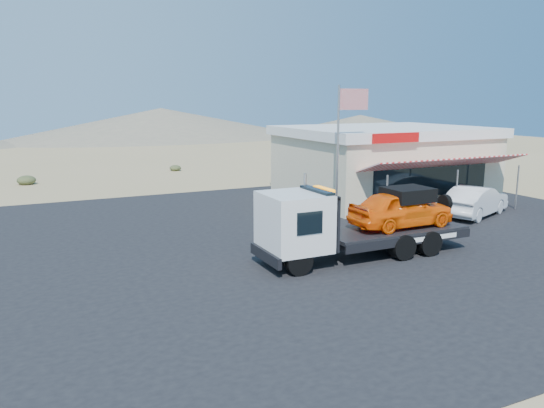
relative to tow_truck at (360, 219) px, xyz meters
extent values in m
plane|color=#9F885A|center=(-2.71, 0.17, -1.37)|extent=(120.00, 120.00, 0.00)
cube|color=black|center=(-0.71, 3.17, -1.36)|extent=(32.00, 24.00, 0.02)
cylinder|color=black|center=(-2.84, -0.89, -0.91)|extent=(0.89, 0.27, 0.89)
cylinder|color=black|center=(-2.84, 0.89, -0.91)|extent=(0.89, 0.27, 0.89)
cylinder|color=black|center=(1.15, -0.89, -0.91)|extent=(0.89, 0.49, 0.89)
cylinder|color=black|center=(1.15, 0.89, -0.91)|extent=(0.89, 0.49, 0.89)
cylinder|color=black|center=(2.30, -0.89, -0.91)|extent=(0.89, 0.49, 0.89)
cylinder|color=black|center=(2.30, 0.89, -0.91)|extent=(0.89, 0.49, 0.89)
cube|color=black|center=(0.44, 0.00, -0.78)|extent=(7.27, 0.89, 0.27)
cube|color=white|center=(-2.58, 0.00, 0.15)|extent=(1.95, 2.08, 1.86)
cube|color=black|center=(-1.73, 0.00, 0.77)|extent=(0.31, 1.77, 0.80)
cube|color=black|center=(-1.47, 0.00, 0.11)|extent=(0.09, 1.95, 1.77)
cube|color=orange|center=(-1.47, 0.00, 1.13)|extent=(0.22, 1.06, 0.13)
cube|color=black|center=(1.41, 0.00, -0.53)|extent=(5.32, 2.04, 0.13)
imported|color=#FF5D08|center=(1.77, 0.00, 0.20)|extent=(3.90, 1.57, 1.33)
cube|color=black|center=(2.03, 0.00, 0.70)|extent=(1.60, 1.33, 0.49)
imported|color=silver|center=(8.70, 3.14, -0.64)|extent=(4.60, 3.04, 1.43)
cube|color=beige|center=(7.79, 9.17, 0.35)|extent=(10.00, 8.00, 3.40)
cube|color=white|center=(7.79, 9.17, 2.30)|extent=(10.40, 8.40, 0.50)
cube|color=red|center=(5.29, 4.91, 2.30)|extent=(2.60, 0.12, 0.45)
cube|color=black|center=(7.79, 5.15, 0.15)|extent=(7.00, 0.06, 1.60)
cube|color=red|center=(7.79, 4.27, 1.10)|extent=(9.00, 1.73, 0.61)
cylinder|color=#99999E|center=(3.79, 3.47, -0.25)|extent=(0.08, 0.08, 2.20)
cylinder|color=#99999E|center=(7.79, 3.47, -0.25)|extent=(0.08, 0.08, 2.20)
cylinder|color=#99999E|center=(11.79, 3.47, -0.25)|extent=(0.08, 0.08, 2.20)
cylinder|color=#99999E|center=(1.99, 4.67, 1.65)|extent=(0.10, 0.10, 6.00)
cube|color=#B20C14|center=(2.74, 4.67, 4.05)|extent=(1.50, 0.02, 0.90)
ellipsoid|color=#384022|center=(-10.28, 22.55, -1.06)|extent=(1.16, 1.16, 0.63)
ellipsoid|color=#384022|center=(0.19, 24.95, -1.14)|extent=(0.88, 0.88, 0.47)
cone|color=#726B59|center=(7.29, 58.17, 0.73)|extent=(44.00, 44.00, 4.20)
cone|color=#726B59|center=(37.29, 54.17, 0.13)|extent=(32.00, 32.00, 3.00)
camera|label=1|loc=(-10.37, -14.84, 4.07)|focal=35.00mm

